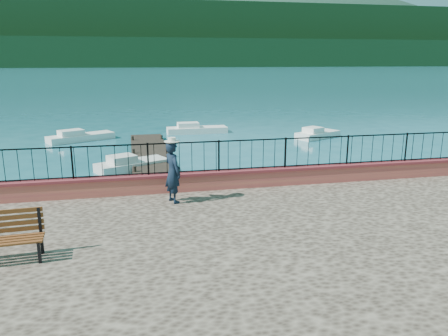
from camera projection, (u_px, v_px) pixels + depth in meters
name	position (u px, v px, depth m)	size (l,w,h in m)	color
ground	(261.00, 276.00, 10.81)	(2000.00, 2000.00, 0.00)	#19596B
parapet	(228.00, 179.00, 13.95)	(28.00, 0.46, 0.58)	#BF5D45
railing	(228.00, 156.00, 13.77)	(27.00, 0.05, 0.95)	black
dock	(152.00, 164.00, 21.74)	(2.00, 16.00, 0.30)	#2D231C
far_forest	(131.00, 53.00, 293.07)	(900.00, 60.00, 18.00)	black
foothills	(130.00, 37.00, 346.80)	(900.00, 120.00, 44.00)	black
companion_hill	(297.00, 63.00, 586.76)	(448.00, 384.00, 180.00)	#142D23
person	(173.00, 172.00, 12.43)	(0.65, 0.42, 1.77)	black
hat	(172.00, 140.00, 12.20)	(0.44, 0.44, 0.12)	silver
boat_0	(132.00, 162.00, 21.07)	(3.42, 1.30, 0.80)	silver
boat_2	(318.00, 132.00, 29.60)	(3.25, 1.30, 0.80)	white
boat_3	(81.00, 135.00, 28.57)	(4.23, 1.30, 0.80)	silver
boat_4	(197.00, 127.00, 31.58)	(4.30, 1.30, 0.80)	white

